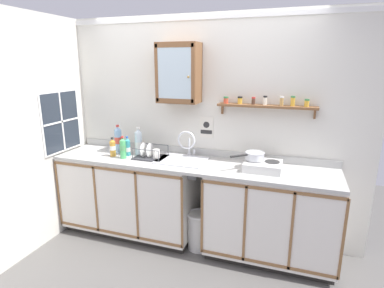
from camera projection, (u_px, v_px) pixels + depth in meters
The scene contains 22 objects.
floor at pixel (176, 263), 3.18m from camera, with size 6.08×6.08×0.00m, color #565451.
back_wall at pixel (199, 129), 3.54m from camera, with size 3.68×0.07×2.50m.
side_wall_left at pixel (22, 138), 3.14m from camera, with size 0.05×3.52×2.50m, color silver.
lower_cabinet_run at pixel (130, 195), 3.67m from camera, with size 1.58×0.62×0.93m.
lower_cabinet_run_right at pixel (271, 217), 3.16m from camera, with size 1.30×0.62×0.93m.
countertop at pixel (189, 163), 3.32m from camera, with size 3.04×0.64×0.03m, color #B2B2AD.
backsplash at pixel (198, 151), 3.57m from camera, with size 3.04×0.02×0.08m, color #B2B2AD.
sink at pixel (182, 162), 3.39m from camera, with size 0.53×0.45×0.44m.
hot_plate_stove at pixel (263, 166), 3.06m from camera, with size 0.36×0.32×0.09m.
saucepan at pixel (254, 156), 3.09m from camera, with size 0.31×0.29×0.08m.
bottle_detergent_teal_0 at pixel (127, 147), 3.53m from camera, with size 0.07×0.07×0.23m.
bottle_water_blue_1 at pixel (118, 140), 3.63m from camera, with size 0.09×0.09×0.33m.
bottle_juice_amber_2 at pixel (113, 148), 3.50m from camera, with size 0.07×0.07×0.22m.
bottle_water_clear_3 at pixel (139, 142), 3.55m from camera, with size 0.09×0.09×0.32m.
bottle_soda_green_4 at pixel (123, 148), 3.42m from camera, with size 0.07×0.07×0.25m.
dish_rack at pixel (150, 155), 3.46m from camera, with size 0.34×0.28×0.17m.
mug at pixel (156, 154), 3.40m from camera, with size 0.08×0.12×0.11m.
wall_cabinet at pixel (179, 73), 3.30m from camera, with size 0.45×0.28×0.63m.
spice_shelf at pixel (266, 105), 3.14m from camera, with size 1.00×0.14×0.22m.
warning_sign at pixel (206, 127), 3.47m from camera, with size 0.16×0.01×0.23m.
window at pixel (61, 121), 3.59m from camera, with size 0.03×0.60×0.71m.
trash_bin at pixel (199, 230), 3.38m from camera, with size 0.26×0.26×0.42m.
Camera 1 is at (1.07, -2.56, 1.98)m, focal length 28.94 mm.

